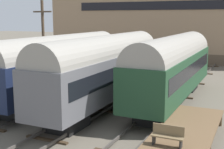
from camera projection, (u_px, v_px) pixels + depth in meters
name	position (u px, v px, depth m)	size (l,w,h in m)	color
ground_plane	(76.00, 123.00, 19.32)	(200.00, 200.00, 0.00)	#60594C
track_left	(23.00, 113.00, 21.03)	(2.60, 60.00, 0.26)	#4C4742
track_middle	(76.00, 121.00, 19.30)	(2.60, 60.00, 0.26)	#4C4742
track_right	(140.00, 131.00, 17.56)	(2.60, 60.00, 0.26)	#4C4742
train_car_green	(173.00, 65.00, 23.53)	(3.01, 15.23, 5.16)	black
train_car_navy	(60.00, 63.00, 24.67)	(3.13, 15.21, 5.13)	black
train_car_grey	(105.00, 67.00, 22.40)	(3.00, 15.47, 5.24)	black
station_platform	(182.00, 137.00, 14.82)	(2.80, 10.23, 0.97)	brown
bench	(168.00, 135.00, 13.52)	(1.40, 0.40, 0.91)	brown
utility_pole	(44.00, 46.00, 26.34)	(1.80, 0.24, 7.88)	#473828
warehouse_building	(173.00, 12.00, 50.33)	(37.45, 13.75, 14.75)	brown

